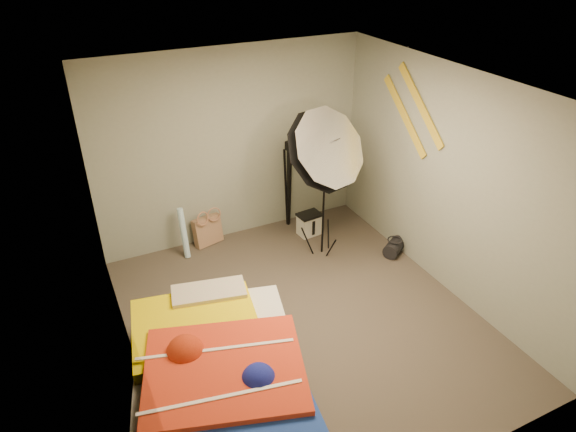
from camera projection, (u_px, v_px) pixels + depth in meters
floor at (304, 320)px, 5.51m from camera, size 4.00×4.00×0.00m
ceiling at (309, 90)px, 4.26m from camera, size 4.00×4.00×0.00m
wall_back at (232, 147)px, 6.44m from camera, size 3.50×0.00×3.50m
wall_front at (449, 359)px, 3.33m from camera, size 3.50×0.00×3.50m
wall_left at (118, 266)px, 4.22m from camera, size 0.00×4.00×4.00m
wall_right at (449, 184)px, 5.55m from camera, size 0.00×4.00×4.00m
tote_bag at (208, 231)px, 6.73m from camera, size 0.41×0.26×0.39m
wrapping_roll at (184, 233)px, 6.41m from camera, size 0.08×0.19×0.66m
camera_case at (309, 225)px, 6.95m from camera, size 0.31×0.23×0.29m
duffel_bag at (394, 247)px, 6.55m from camera, size 0.37×0.33×0.19m
wall_stripe_upper at (421, 105)px, 5.66m from camera, size 0.02×0.91×0.78m
wall_stripe_lower at (405, 116)px, 5.95m from camera, size 0.02×0.91×0.78m
bed at (219, 379)px, 4.41m from camera, size 1.88×2.43×0.60m
photo_umbrella at (322, 151)px, 5.72m from camera, size 1.14×0.88×2.07m
camera_tripod at (288, 178)px, 6.89m from camera, size 0.09×0.09×1.24m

